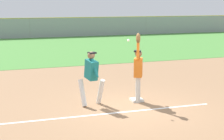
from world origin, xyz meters
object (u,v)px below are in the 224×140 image
object	(u,v)px
baseball	(128,40)
parked_car_white	(15,29)
fielder	(138,68)
parked_car_red	(62,28)
runner	(91,75)
parked_car_tan	(104,27)
first_base	(137,100)

from	to	relation	value
baseball	parked_car_white	distance (m)	27.40
fielder	parked_car_red	world-z (taller)	fielder
runner	parked_car_tan	distance (m)	28.10
first_base	fielder	bearing A→B (deg)	-93.78
fielder	runner	xyz separation A→B (m)	(-1.54, 0.14, -0.12)
fielder	runner	bearing A→B (deg)	22.33
first_base	parked_car_tan	xyz separation A→B (m)	(7.82, 26.53, 0.63)
parked_car_red	runner	bearing A→B (deg)	-103.97
runner	baseball	xyz separation A→B (m)	(1.07, -0.40, 1.08)
first_base	parked_car_red	xyz separation A→B (m)	(3.33, 27.30, 0.63)
parked_car_red	fielder	bearing A→B (deg)	-100.77
first_base	parked_car_red	world-z (taller)	parked_car_red
runner	parked_car_tan	xyz separation A→B (m)	(9.36, 26.50, -0.32)
fielder	parked_car_white	bearing A→B (deg)	-59.16
first_base	parked_car_white	world-z (taller)	parked_car_white
first_base	runner	world-z (taller)	runner
first_base	parked_car_red	bearing A→B (deg)	83.05
runner	parked_car_white	distance (m)	26.94
parked_car_white	parked_car_tan	world-z (taller)	same
runner	parked_car_tan	world-z (taller)	runner
parked_car_white	fielder	bearing A→B (deg)	-93.01
parked_car_white	parked_car_tan	bearing A→B (deg)	-9.06
first_base	runner	distance (m)	1.82
parked_car_white	baseball	bearing A→B (deg)	-94.01
fielder	baseball	size ratio (longest dim) A/B	30.81
parked_car_white	parked_car_red	world-z (taller)	same
parked_car_red	parked_car_white	bearing A→B (deg)	179.95
first_base	baseball	distance (m)	2.12
fielder	baseball	world-z (taller)	fielder
parked_car_white	parked_car_red	xyz separation A→B (m)	(4.92, 0.33, 0.00)
fielder	baseball	distance (m)	1.09
fielder	first_base	bearing A→B (deg)	-66.28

